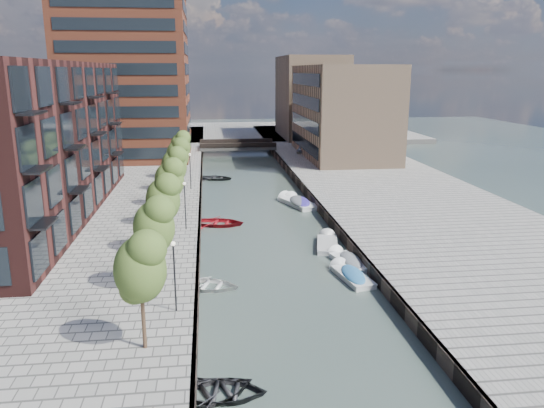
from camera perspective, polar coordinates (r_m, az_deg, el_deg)
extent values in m
plane|color=#38473F|center=(62.02, -2.01, 0.90)|extent=(300.00, 300.00, 0.00)
cube|color=gray|center=(65.22, 12.14, 1.70)|extent=(20.00, 140.00, 1.00)
cube|color=#332823|center=(61.70, -7.67, 1.19)|extent=(0.25, 140.00, 1.00)
cube|color=#332823|center=(62.71, 3.55, 1.50)|extent=(0.25, 140.00, 1.00)
cube|color=gray|center=(121.03, -4.52, 7.63)|extent=(80.00, 40.00, 1.00)
cube|color=black|center=(52.66, -23.43, 6.22)|extent=(8.00, 38.00, 14.00)
cube|color=brown|center=(85.98, -15.41, 14.88)|extent=(18.00, 18.00, 30.00)
cube|color=#A28163|center=(85.05, 7.57, 9.86)|extent=(12.00, 25.00, 14.00)
cube|color=#A28163|center=(110.31, 4.18, 11.43)|extent=(12.00, 20.00, 16.00)
cube|color=gray|center=(93.19, -3.75, 6.18)|extent=(13.00, 6.00, 0.60)
cube|color=#332823|center=(90.34, -3.65, 6.31)|extent=(13.00, 0.40, 0.80)
cube|color=#332823|center=(95.88, -3.85, 6.77)|extent=(13.00, 0.40, 0.80)
cylinder|color=#382619|center=(27.01, -13.67, -11.79)|extent=(0.20, 0.20, 3.20)
ellipsoid|color=#3E5B22|center=(25.95, -14.02, -6.37)|extent=(2.50, 2.50, 3.25)
cylinder|color=#382619|center=(33.42, -12.35, -6.56)|extent=(0.20, 0.20, 3.20)
ellipsoid|color=#3E5B22|center=(32.57, -12.60, -2.06)|extent=(2.50, 2.50, 3.25)
cylinder|color=#382619|center=(40.02, -11.47, -3.02)|extent=(0.20, 0.20, 3.20)
ellipsoid|color=#3E5B22|center=(39.31, -11.66, 0.77)|extent=(2.50, 2.50, 3.25)
cylinder|color=#382619|center=(46.74, -10.85, -0.50)|extent=(0.20, 0.20, 3.20)
ellipsoid|color=#3E5B22|center=(46.13, -11.00, 2.78)|extent=(2.50, 2.50, 3.25)
cylinder|color=#382619|center=(53.53, -10.38, 1.39)|extent=(0.20, 0.20, 3.20)
ellipsoid|color=#3E5B22|center=(53.00, -10.51, 4.26)|extent=(2.50, 2.50, 3.25)
cylinder|color=#382619|center=(60.37, -10.02, 2.85)|extent=(0.20, 0.20, 3.20)
ellipsoid|color=#3E5B22|center=(59.90, -10.13, 5.41)|extent=(2.50, 2.50, 3.25)
cylinder|color=#382619|center=(67.24, -9.74, 4.01)|extent=(0.20, 0.20, 3.20)
ellipsoid|color=#3E5B22|center=(66.82, -9.83, 6.31)|extent=(2.50, 2.50, 3.25)
cylinder|color=black|center=(30.37, -10.42, -7.79)|extent=(0.10, 0.10, 4.00)
sphere|color=#FFF2CC|center=(29.69, -10.59, -4.21)|extent=(0.24, 0.24, 0.24)
cylinder|color=black|center=(45.60, -9.32, -0.28)|extent=(0.10, 0.10, 4.00)
sphere|color=#FFF2CC|center=(45.14, -9.42, 2.18)|extent=(0.24, 0.24, 0.24)
cylinder|color=black|center=(61.22, -8.78, 3.44)|extent=(0.10, 0.10, 4.00)
sphere|color=#FFF2CC|center=(60.88, -8.85, 5.29)|extent=(0.24, 0.24, 0.24)
imported|color=#242427|center=(25.50, -5.51, -19.86)|extent=(4.65, 3.66, 0.87)
imported|color=black|center=(25.50, -6.35, -19.89)|extent=(4.78, 4.14, 0.83)
imported|color=maroon|center=(50.44, -5.78, -2.29)|extent=(5.51, 4.49, 1.00)
imported|color=silver|center=(36.37, -6.88, -8.98)|extent=(5.05, 4.28, 0.89)
imported|color=#232426|center=(71.52, -6.10, 2.62)|extent=(5.31, 4.44, 0.94)
cube|color=silver|center=(37.89, 8.70, -8.00)|extent=(2.24, 4.30, 0.58)
cube|color=silver|center=(37.77, 8.72, -7.56)|extent=(2.33, 4.40, 0.09)
cone|color=silver|center=(39.58, 7.39, -6.90)|extent=(1.63, 1.06, 1.51)
ellipsoid|color=#22649E|center=(37.76, 8.72, -7.50)|extent=(2.09, 3.93, 0.50)
cube|color=white|center=(40.63, 8.47, -6.43)|extent=(2.52, 4.33, 0.58)
cube|color=white|center=(40.53, 8.48, -6.02)|extent=(2.61, 4.43, 0.09)
cone|color=white|center=(42.27, 7.07, -5.49)|extent=(1.66, 1.16, 1.51)
ellipsoid|color=slate|center=(40.51, 8.49, -5.96)|extent=(2.34, 3.96, 0.50)
cube|color=beige|center=(44.25, 5.97, -4.61)|extent=(2.44, 4.52, 0.61)
cube|color=beige|center=(44.14, 5.98, -4.21)|extent=(2.54, 4.63, 0.09)
cone|color=beige|center=(46.27, 5.94, -3.70)|extent=(1.72, 1.15, 1.58)
cube|color=silver|center=(57.30, 3.15, -0.17)|extent=(2.99, 5.31, 0.71)
cube|color=silver|center=(57.21, 3.15, 0.20)|extent=(3.10, 5.43, 0.11)
cone|color=silver|center=(59.52, 2.18, 0.44)|extent=(2.03, 1.39, 1.85)
ellipsoid|color=navy|center=(57.20, 3.15, 0.25)|extent=(2.78, 4.86, 0.61)
cube|color=white|center=(57.51, 2.86, -0.11)|extent=(3.59, 5.45, 0.72)
cube|color=white|center=(57.42, 2.87, 0.27)|extent=(3.71, 5.59, 0.11)
cone|color=white|center=(59.65, 1.61, 0.48)|extent=(2.12, 1.61, 1.89)
ellipsoid|color=#565A5E|center=(57.41, 2.87, 0.32)|extent=(3.33, 5.00, 0.62)
imported|color=#9EA0A2|center=(88.08, 3.40, 5.98)|extent=(3.10, 4.46, 1.41)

